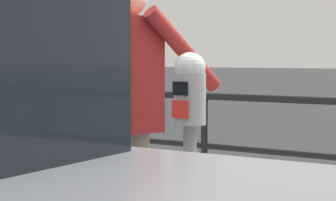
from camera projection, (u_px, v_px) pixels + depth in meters
name	position (u px, v px, depth m)	size (l,w,h in m)	color
parking_meter	(190.00, 124.00, 3.29)	(0.17, 0.18, 1.34)	slate
pedestrian_at_meter	(129.00, 105.00, 3.75)	(0.77, 0.54, 1.78)	slate
background_railing	(325.00, 133.00, 4.95)	(24.06, 0.06, 1.00)	black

